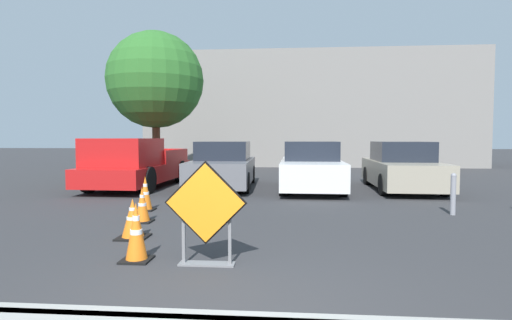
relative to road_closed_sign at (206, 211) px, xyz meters
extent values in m
plane|color=#333335|center=(0.53, 8.30, -0.70)|extent=(96.00, 96.00, 0.00)
cube|color=black|center=(0.00, 0.00, 0.11)|extent=(1.06, 0.02, 1.06)
cube|color=orange|center=(0.00, -0.02, 0.11)|extent=(1.00, 0.02, 1.00)
cube|color=slate|center=(0.00, 0.04, -0.69)|extent=(0.72, 0.20, 0.02)
cube|color=slate|center=(-0.30, 0.04, -0.30)|extent=(0.04, 0.04, 0.81)
cube|color=slate|center=(0.30, 0.04, -0.30)|extent=(0.04, 0.04, 0.81)
cube|color=black|center=(-0.96, 0.13, -0.69)|extent=(0.38, 0.38, 0.03)
cone|color=orange|center=(-0.96, 0.13, -0.29)|extent=(0.28, 0.28, 0.75)
cylinder|color=white|center=(-0.96, 0.13, -0.13)|extent=(0.09, 0.09, 0.07)
cylinder|color=white|center=(-0.96, 0.13, -0.31)|extent=(0.16, 0.16, 0.07)
cube|color=black|center=(-1.48, 1.29, -0.69)|extent=(0.48, 0.48, 0.03)
cone|color=orange|center=(-1.48, 1.29, -0.36)|extent=(0.35, 0.35, 0.62)
cylinder|color=white|center=(-1.48, 1.29, -0.22)|extent=(0.11, 0.11, 0.06)
cylinder|color=white|center=(-1.48, 1.29, -0.37)|extent=(0.20, 0.20, 0.06)
cube|color=black|center=(-1.78, 2.51, -0.69)|extent=(0.38, 0.38, 0.03)
cone|color=orange|center=(-1.78, 2.51, -0.34)|extent=(0.28, 0.28, 0.66)
cylinder|color=white|center=(-1.78, 2.51, -0.20)|extent=(0.09, 0.09, 0.06)
cylinder|color=white|center=(-1.78, 2.51, -0.35)|extent=(0.16, 0.16, 0.06)
cube|color=black|center=(-2.17, 3.74, -0.69)|extent=(0.40, 0.40, 0.03)
cone|color=orange|center=(-2.17, 3.74, -0.30)|extent=(0.29, 0.29, 0.75)
cylinder|color=white|center=(-2.17, 3.74, -0.13)|extent=(0.09, 0.09, 0.07)
cylinder|color=white|center=(-2.17, 3.74, -0.31)|extent=(0.16, 0.16, 0.07)
cube|color=red|center=(-3.94, 7.98, -0.21)|extent=(2.17, 5.25, 0.55)
cube|color=red|center=(-3.98, 6.81, 0.49)|extent=(1.91, 2.13, 0.85)
cube|color=red|center=(-3.87, 10.21, 0.29)|extent=(1.91, 0.16, 0.45)
cube|color=red|center=(-2.95, 8.99, 0.29)|extent=(0.18, 2.49, 0.45)
cube|color=red|center=(-4.86, 9.05, 0.29)|extent=(0.18, 2.49, 0.45)
cylinder|color=black|center=(-3.07, 6.40, -0.31)|extent=(0.26, 0.80, 0.79)
cylinder|color=black|center=(-4.91, 6.45, -0.31)|extent=(0.26, 0.80, 0.79)
cylinder|color=black|center=(-2.97, 9.51, -0.31)|extent=(0.26, 0.80, 0.79)
cylinder|color=black|center=(-4.81, 9.57, -0.31)|extent=(0.26, 0.80, 0.79)
cube|color=slate|center=(-1.09, 7.99, -0.15)|extent=(1.98, 4.45, 0.75)
cube|color=#1E232D|center=(-1.10, 8.10, 0.52)|extent=(1.69, 2.07, 0.59)
cylinder|color=black|center=(-0.20, 6.65, -0.39)|extent=(0.22, 0.64, 0.63)
cylinder|color=black|center=(-1.90, 6.60, -0.39)|extent=(0.22, 0.64, 0.63)
cylinder|color=black|center=(-0.29, 9.38, -0.39)|extent=(0.22, 0.64, 0.63)
cylinder|color=black|center=(-1.99, 9.33, -0.39)|extent=(0.22, 0.64, 0.63)
cube|color=white|center=(1.75, 7.69, -0.14)|extent=(1.91, 4.58, 0.76)
cube|color=#1E232D|center=(1.75, 7.81, 0.53)|extent=(1.65, 2.12, 0.58)
cylinder|color=black|center=(2.57, 6.27, -0.37)|extent=(0.21, 0.68, 0.67)
cylinder|color=black|center=(0.88, 6.30, -0.37)|extent=(0.21, 0.68, 0.67)
cylinder|color=black|center=(2.62, 9.09, -0.37)|extent=(0.21, 0.68, 0.67)
cylinder|color=black|center=(0.93, 9.12, -0.37)|extent=(0.21, 0.68, 0.67)
cube|color=#A39984|center=(4.60, 7.85, -0.16)|extent=(1.93, 4.35, 0.74)
cube|color=#1E232D|center=(4.60, 7.96, 0.51)|extent=(1.65, 2.02, 0.61)
cylinder|color=black|center=(5.40, 6.49, -0.39)|extent=(0.22, 0.63, 0.63)
cylinder|color=black|center=(3.73, 6.54, -0.39)|extent=(0.22, 0.63, 0.63)
cylinder|color=black|center=(5.47, 9.16, -0.39)|extent=(0.22, 0.63, 0.63)
cylinder|color=black|center=(3.80, 9.21, -0.39)|extent=(0.22, 0.63, 0.63)
cylinder|color=gray|center=(4.52, 3.76, -0.29)|extent=(0.11, 0.11, 0.83)
sphere|color=gray|center=(4.52, 3.76, 0.13)|extent=(0.12, 0.12, 0.12)
cube|color=gray|center=(2.29, 19.66, 2.57)|extent=(19.06, 5.00, 6.54)
cylinder|color=#513823|center=(-4.41, 11.13, 0.56)|extent=(0.32, 0.32, 2.53)
sphere|color=#2D6B28|center=(-4.41, 11.13, 3.30)|extent=(3.92, 3.92, 3.92)
camera|label=1|loc=(1.05, -4.94, 0.93)|focal=28.00mm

